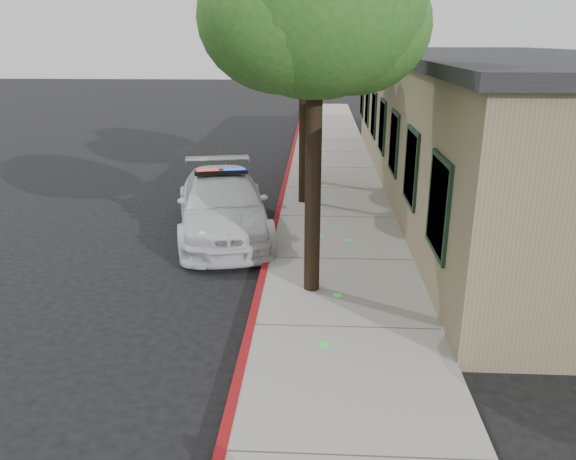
# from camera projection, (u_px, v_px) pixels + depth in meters

# --- Properties ---
(ground) EXTENTS (120.00, 120.00, 0.00)m
(ground) POSITION_uv_depth(u_px,v_px,m) (247.00, 332.00, 9.30)
(ground) COLOR black
(ground) RESTS_ON ground
(sidewalk) EXTENTS (3.20, 60.00, 0.15)m
(sidewalk) POSITION_uv_depth(u_px,v_px,m) (338.00, 262.00, 12.03)
(sidewalk) COLOR gray
(sidewalk) RESTS_ON ground
(red_curb) EXTENTS (0.14, 60.00, 0.16)m
(red_curb) POSITION_uv_depth(u_px,v_px,m) (267.00, 260.00, 12.10)
(red_curb) COLOR maroon
(red_curb) RESTS_ON ground
(clapboard_building) EXTENTS (7.30, 20.89, 4.24)m
(clapboard_building) POSITION_uv_depth(u_px,v_px,m) (504.00, 126.00, 16.77)
(clapboard_building) COLOR #837456
(clapboard_building) RESTS_ON ground
(police_car) EXTENTS (3.19, 5.57, 1.64)m
(police_car) POSITION_uv_depth(u_px,v_px,m) (222.00, 204.00, 13.73)
(police_car) COLOR silver
(police_car) RESTS_ON ground
(street_tree_near) EXTENTS (3.80, 3.56, 6.51)m
(street_tree_near) POSITION_uv_depth(u_px,v_px,m) (316.00, 13.00, 8.99)
(street_tree_near) COLOR black
(street_tree_near) RESTS_ON sidewalk
(street_tree_mid) EXTENTS (2.85, 2.96, 5.43)m
(street_tree_mid) POSITION_uv_depth(u_px,v_px,m) (304.00, 53.00, 14.91)
(street_tree_mid) COLOR black
(street_tree_mid) RESTS_ON sidewalk
(street_tree_far) EXTENTS (3.32, 3.14, 5.94)m
(street_tree_far) POSITION_uv_depth(u_px,v_px,m) (307.00, 38.00, 17.17)
(street_tree_far) COLOR black
(street_tree_far) RESTS_ON sidewalk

